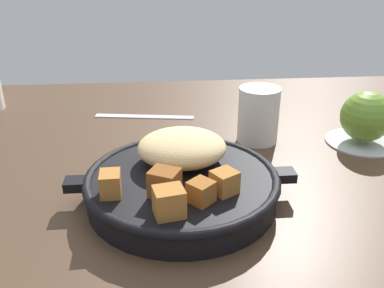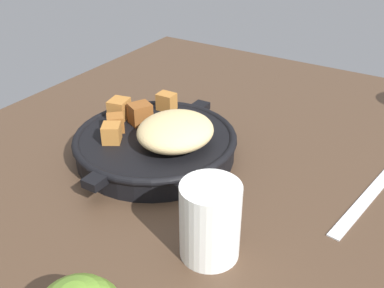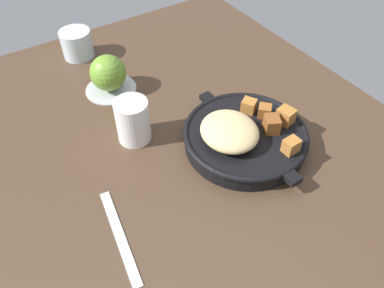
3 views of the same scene
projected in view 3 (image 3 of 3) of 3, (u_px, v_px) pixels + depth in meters
ground_plane at (193, 157)px, 75.42cm from camera, size 109.75×86.82×2.40cm
cast_iron_skillet at (244, 136)px, 73.99cm from camera, size 28.59×24.26×7.58cm
saucer_plate at (111, 89)px, 88.11cm from camera, size 11.57×11.57×0.60cm
red_apple at (108, 73)px, 84.98cm from camera, size 8.09×8.09×8.09cm
butter_knife at (120, 236)px, 61.72cm from camera, size 18.80×4.44×0.36cm
white_creamer_pitcher at (133, 121)px, 74.26cm from camera, size 6.60×6.60×9.05cm
water_glass_short at (77, 44)px, 95.61cm from camera, size 7.65×7.65×6.83cm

